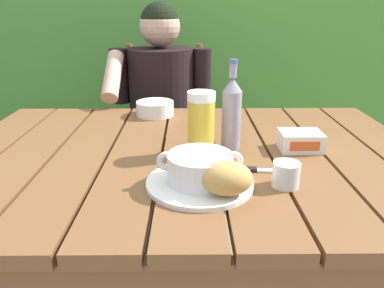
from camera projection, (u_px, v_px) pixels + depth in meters
name	position (u px, v px, depth m)	size (l,w,h in m)	color
dining_table	(187.00, 177.00, 1.15)	(1.43, 0.99, 0.77)	brown
hedge_backdrop	(194.00, 27.00, 2.53)	(3.16, 0.92, 2.46)	#478434
chair_near_diner	(164.00, 138.00, 2.09)	(0.42, 0.42, 0.98)	brown
person_eating	(160.00, 108.00, 1.82)	(0.48, 0.47, 1.20)	black
serving_plate	(198.00, 183.00, 0.91)	(0.26, 0.26, 0.01)	white
soup_bowl	(198.00, 167.00, 0.89)	(0.21, 0.16, 0.08)	white
bread_roll	(225.00, 178.00, 0.83)	(0.12, 0.09, 0.08)	tan
beer_glass	(200.00, 124.00, 1.06)	(0.08, 0.08, 0.19)	gold
beer_bottle	(230.00, 112.00, 1.11)	(0.06, 0.06, 0.27)	gray
water_glass_small	(284.00, 175.00, 0.89)	(0.07, 0.07, 0.06)	silver
butter_tub	(299.00, 141.00, 1.12)	(0.12, 0.10, 0.06)	white
table_knife	(254.00, 170.00, 0.98)	(0.16, 0.03, 0.01)	silver
diner_bowl	(154.00, 108.00, 1.47)	(0.15, 0.15, 0.06)	white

